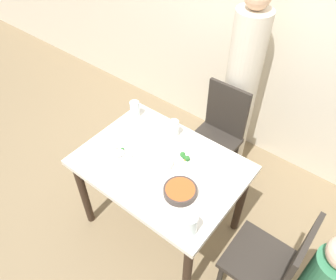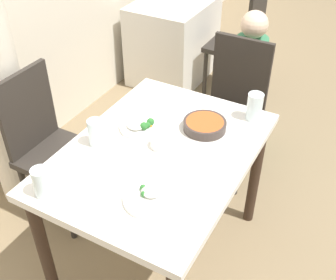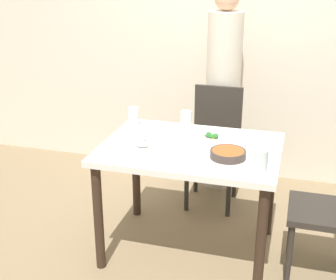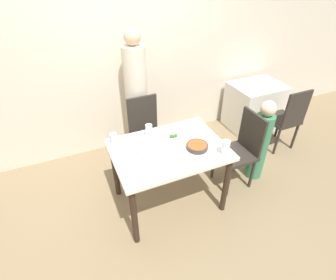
{
  "view_description": "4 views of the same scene",
  "coord_description": "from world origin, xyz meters",
  "px_view_note": "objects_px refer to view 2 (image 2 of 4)",
  "views": [
    {
      "loc": [
        0.96,
        -1.13,
        2.46
      ],
      "look_at": [
        0.0,
        0.08,
        0.93
      ],
      "focal_mm": 35.0,
      "sensor_mm": 36.0,
      "label": 1
    },
    {
      "loc": [
        -1.32,
        -0.78,
        2.0
      ],
      "look_at": [
        0.05,
        -0.02,
        0.8
      ],
      "focal_mm": 45.0,
      "sensor_mm": 36.0,
      "label": 2
    },
    {
      "loc": [
        0.62,
        -2.66,
        1.87
      ],
      "look_at": [
        -0.13,
        -0.06,
        0.81
      ],
      "focal_mm": 50.0,
      "sensor_mm": 36.0,
      "label": 3
    },
    {
      "loc": [
        -0.84,
        -1.89,
        2.34
      ],
      "look_at": [
        -0.04,
        -0.07,
        0.92
      ],
      "focal_mm": 28.0,
      "sensor_mm": 36.0,
      "label": 4
    }
  ],
  "objects_px": {
    "chair_child_spot": "(232,107)",
    "glass_water_tall": "(255,107)",
    "person_child": "(246,88)",
    "plate_rice_adult": "(152,197)",
    "chair_adult_spot": "(49,144)",
    "bowl_curry": "(205,125)"
  },
  "relations": [
    {
      "from": "bowl_curry",
      "to": "chair_adult_spot",
      "type": "bearing_deg",
      "value": 105.16
    },
    {
      "from": "chair_child_spot",
      "to": "person_child",
      "type": "height_order",
      "value": "person_child"
    },
    {
      "from": "chair_adult_spot",
      "to": "bowl_curry",
      "type": "xyz_separation_m",
      "value": [
        0.23,
        -0.87,
        0.29
      ]
    },
    {
      "from": "chair_child_spot",
      "to": "plate_rice_adult",
      "type": "bearing_deg",
      "value": -84.87
    },
    {
      "from": "person_child",
      "to": "plate_rice_adult",
      "type": "height_order",
      "value": "person_child"
    },
    {
      "from": "chair_child_spot",
      "to": "person_child",
      "type": "distance_m",
      "value": 0.27
    },
    {
      "from": "chair_child_spot",
      "to": "glass_water_tall",
      "type": "height_order",
      "value": "chair_child_spot"
    },
    {
      "from": "bowl_curry",
      "to": "glass_water_tall",
      "type": "bearing_deg",
      "value": -41.5
    },
    {
      "from": "chair_child_spot",
      "to": "glass_water_tall",
      "type": "distance_m",
      "value": 0.62
    },
    {
      "from": "person_child",
      "to": "bowl_curry",
      "type": "height_order",
      "value": "person_child"
    },
    {
      "from": "person_child",
      "to": "chair_child_spot",
      "type": "bearing_deg",
      "value": -180.0
    },
    {
      "from": "plate_rice_adult",
      "to": "glass_water_tall",
      "type": "height_order",
      "value": "glass_water_tall"
    },
    {
      "from": "plate_rice_adult",
      "to": "glass_water_tall",
      "type": "bearing_deg",
      "value": -12.31
    },
    {
      "from": "chair_child_spot",
      "to": "glass_water_tall",
      "type": "relative_size",
      "value": 6.38
    },
    {
      "from": "chair_adult_spot",
      "to": "person_child",
      "type": "xyz_separation_m",
      "value": [
        1.15,
        -0.78,
        -0.0
      ]
    },
    {
      "from": "chair_adult_spot",
      "to": "chair_child_spot",
      "type": "relative_size",
      "value": 1.0
    },
    {
      "from": "chair_adult_spot",
      "to": "glass_water_tall",
      "type": "relative_size",
      "value": 6.38
    },
    {
      "from": "person_child",
      "to": "glass_water_tall",
      "type": "height_order",
      "value": "person_child"
    },
    {
      "from": "chair_child_spot",
      "to": "bowl_curry",
      "type": "bearing_deg",
      "value": -82.07
    },
    {
      "from": "glass_water_tall",
      "to": "person_child",
      "type": "bearing_deg",
      "value": 20.71
    },
    {
      "from": "plate_rice_adult",
      "to": "chair_adult_spot",
      "type": "bearing_deg",
      "value": 70.61
    },
    {
      "from": "plate_rice_adult",
      "to": "glass_water_tall",
      "type": "relative_size",
      "value": 1.62
    }
  ]
}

